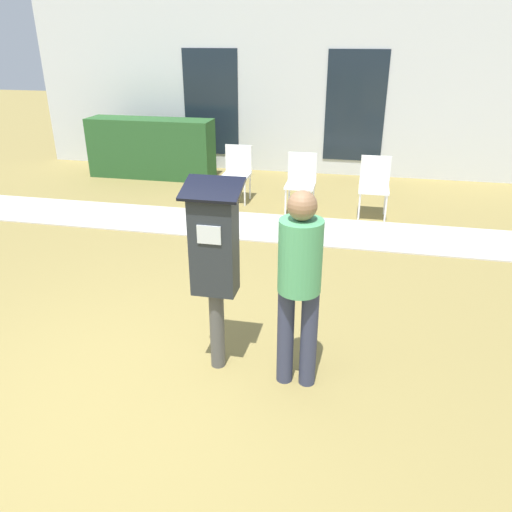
# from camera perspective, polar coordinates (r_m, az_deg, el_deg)

# --- Properties ---
(ground_plane) EXTENTS (40.00, 40.00, 0.00)m
(ground_plane) POSITION_cam_1_polar(r_m,az_deg,el_deg) (4.08, -14.48, -15.57)
(ground_plane) COLOR olive
(sidewalk) EXTENTS (12.00, 1.10, 0.02)m
(sidewalk) POSITION_cam_1_polar(r_m,az_deg,el_deg) (7.23, -1.48, 3.51)
(sidewalk) COLOR beige
(sidewalk) RESTS_ON ground
(building_facade) EXTENTS (10.00, 0.26, 3.20)m
(building_facade) POSITION_cam_1_polar(r_m,az_deg,el_deg) (10.09, 3.04, 18.63)
(building_facade) COLOR silver
(building_facade) RESTS_ON ground
(parking_meter) EXTENTS (0.44, 0.31, 1.59)m
(parking_meter) POSITION_cam_1_polar(r_m,az_deg,el_deg) (3.80, -4.78, 0.21)
(parking_meter) COLOR #4C4C4C
(parking_meter) RESTS_ON ground
(person_standing) EXTENTS (0.32, 0.32, 1.58)m
(person_standing) POSITION_cam_1_polar(r_m,az_deg,el_deg) (3.65, 4.99, -2.42)
(person_standing) COLOR #333851
(person_standing) RESTS_ON ground
(outdoor_chair_left) EXTENTS (0.44, 0.44, 0.90)m
(outdoor_chair_left) POSITION_cam_1_polar(r_m,az_deg,el_deg) (8.27, -2.16, 9.92)
(outdoor_chair_left) COLOR white
(outdoor_chair_left) RESTS_ON ground
(outdoor_chair_middle) EXTENTS (0.44, 0.44, 0.90)m
(outdoor_chair_middle) POSITION_cam_1_polar(r_m,az_deg,el_deg) (7.74, 5.18, 8.85)
(outdoor_chair_middle) COLOR white
(outdoor_chair_middle) RESTS_ON ground
(outdoor_chair_right) EXTENTS (0.44, 0.44, 0.90)m
(outdoor_chair_right) POSITION_cam_1_polar(r_m,az_deg,el_deg) (7.71, 13.37, 8.22)
(outdoor_chair_right) COLOR white
(outdoor_chair_right) RESTS_ON ground
(hedge_row) EXTENTS (2.38, 0.60, 1.10)m
(hedge_row) POSITION_cam_1_polar(r_m,az_deg,el_deg) (9.93, -11.86, 11.97)
(hedge_row) COLOR #285628
(hedge_row) RESTS_ON ground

